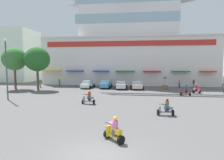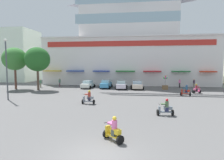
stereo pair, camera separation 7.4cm
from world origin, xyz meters
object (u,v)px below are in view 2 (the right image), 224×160
at_px(parked_car_3, 137,85).
at_px(pedestrian_0, 180,83).
at_px(scooter_rider_7, 113,131).
at_px(parked_car_2, 121,85).
at_px(balloon_vendor_cart, 165,84).
at_px(plaza_tree_0, 37,59).
at_px(parked_car_1, 106,84).
at_px(scooter_rider_4, 166,109).
at_px(parked_car_0, 88,84).
at_px(pedestrian_3, 60,82).
at_px(scooter_rider_3, 197,89).
at_px(plaza_tree_2, 15,59).
at_px(pedestrian_4, 41,83).
at_px(streetlamp_near, 7,65).
at_px(scooter_rider_2, 186,91).
at_px(pedestrian_2, 194,83).
at_px(scooter_rider_6, 88,98).

xyz_separation_m(parked_car_3, pedestrian_0, (8.24, 3.47, 0.19)).
xyz_separation_m(parked_car_3, scooter_rider_7, (-1.45, -23.39, -0.15)).
bearing_deg(parked_car_2, balloon_vendor_cart, 0.09).
height_order(plaza_tree_0, parked_car_1, plaza_tree_0).
bearing_deg(scooter_rider_4, parked_car_0, 123.38).
bearing_deg(pedestrian_3, scooter_rider_3, -11.43).
relative_size(parked_car_3, scooter_rider_7, 2.58).
distance_m(plaza_tree_2, pedestrian_4, 6.23).
bearing_deg(parked_car_3, parked_car_2, 179.38).
bearing_deg(streetlamp_near, plaza_tree_2, 120.18).
bearing_deg(parked_car_2, scooter_rider_3, -17.76).
relative_size(plaza_tree_0, scooter_rider_2, 4.69).
bearing_deg(parked_car_3, scooter_rider_7, -93.54).
xyz_separation_m(scooter_rider_2, streetlamp_near, (-23.24, -6.13, 3.75)).
bearing_deg(scooter_rider_3, parked_car_0, 166.76).
height_order(scooter_rider_3, pedestrian_2, pedestrian_2).
height_order(parked_car_0, scooter_rider_7, scooter_rider_7).
bearing_deg(scooter_rider_7, plaza_tree_2, 134.91).
bearing_deg(scooter_rider_3, pedestrian_3, 168.57).
bearing_deg(scooter_rider_6, pedestrian_2, 46.58).
bearing_deg(pedestrian_0, streetlamp_near, -147.03).
xyz_separation_m(pedestrian_3, streetlamp_near, (-1.08, -13.56, 3.41)).
bearing_deg(scooter_rider_6, parked_car_1, 91.24).
bearing_deg(plaza_tree_2, parked_car_1, 12.59).
height_order(scooter_rider_4, pedestrian_4, pedestrian_4).
bearing_deg(parked_car_0, pedestrian_3, 174.32).
relative_size(pedestrian_0, pedestrian_3, 0.96).
height_order(scooter_rider_6, balloon_vendor_cart, balloon_vendor_cart).
bearing_deg(pedestrian_0, parked_car_2, -162.81).
bearing_deg(scooter_rider_2, parked_car_1, 151.15).
bearing_deg(scooter_rider_2, pedestrian_4, 166.28).
height_order(scooter_rider_7, pedestrian_0, pedestrian_0).
xyz_separation_m(scooter_rider_7, balloon_vendor_cart, (6.42, 23.43, 0.43)).
bearing_deg(parked_car_3, parked_car_1, 173.16).
bearing_deg(pedestrian_4, streetlamp_near, -79.43).
distance_m(scooter_rider_2, scooter_rider_4, 11.87).
bearing_deg(balloon_vendor_cart, pedestrian_4, -179.69).
relative_size(parked_car_0, scooter_rider_3, 3.00).
bearing_deg(parked_car_1, streetlamp_near, -128.58).
distance_m(plaza_tree_2, scooter_rider_6, 20.13).
distance_m(parked_car_2, scooter_rider_7, 23.46).
bearing_deg(scooter_rider_3, balloon_vendor_cart, 137.31).
xyz_separation_m(scooter_rider_4, balloon_vendor_cart, (2.53, 17.35, 0.44)).
height_order(plaza_tree_0, scooter_rider_3, plaza_tree_0).
height_order(parked_car_1, scooter_rider_3, parked_car_1).
distance_m(parked_car_1, scooter_rider_4, 19.81).
height_order(parked_car_3, balloon_vendor_cart, balloon_vendor_cart).
relative_size(parked_car_0, scooter_rider_7, 2.92).
xyz_separation_m(parked_car_1, parked_car_2, (2.94, -0.67, -0.02)).
relative_size(scooter_rider_6, streetlamp_near, 0.21).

